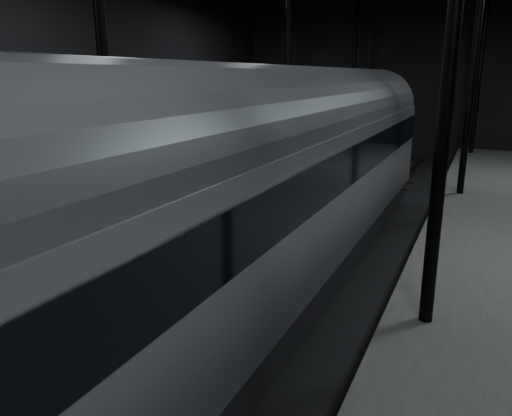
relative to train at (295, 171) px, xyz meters
The scene contains 6 objects.
ground 3.45m from the train, 89.99° to the left, with size 44.00×44.00×0.00m, color black.
platform_left 8.07m from the train, behind, with size 9.00×43.80×1.00m, color #52524F.
tactile_strip 4.12m from the train, 159.01° to the left, with size 0.50×43.80×0.01m, color olive.
track 3.39m from the train, 89.99° to the left, with size 2.40×43.00×0.24m.
train is the anchor object (origin of this frame).
woman 4.38m from the train, 155.65° to the left, with size 0.63×0.41×1.73m, color #99895E.
Camera 1 is at (4.48, -13.51, 5.67)m, focal length 35.00 mm.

